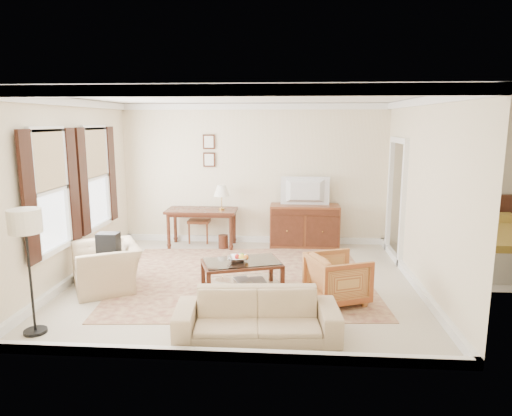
# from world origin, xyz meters

# --- Properties ---
(room_shell) EXTENTS (5.51, 5.01, 2.91)m
(room_shell) POSITION_xyz_m (0.00, 0.00, 2.47)
(room_shell) COLOR beige
(room_shell) RESTS_ON ground
(annex_bedroom) EXTENTS (3.00, 2.70, 2.90)m
(annex_bedroom) POSITION_xyz_m (4.49, 1.15, 0.34)
(annex_bedroom) COLOR beige
(annex_bedroom) RESTS_ON ground
(window_front) EXTENTS (0.12, 1.56, 1.80)m
(window_front) POSITION_xyz_m (-2.70, -0.70, 1.55)
(window_front) COLOR #CCB284
(window_front) RESTS_ON room_shell
(window_rear) EXTENTS (0.12, 1.56, 1.80)m
(window_rear) POSITION_xyz_m (-2.70, 0.90, 1.55)
(window_rear) COLOR #CCB284
(window_rear) RESTS_ON room_shell
(doorway) EXTENTS (0.10, 1.12, 2.25)m
(doorway) POSITION_xyz_m (2.71, 1.50, 1.08)
(doorway) COLOR white
(doorway) RESTS_ON room_shell
(rug) EXTENTS (4.29, 3.76, 0.01)m
(rug) POSITION_xyz_m (0.01, 0.15, 0.01)
(rug) COLOR maroon
(rug) RESTS_ON room_shell
(writing_desk) EXTENTS (1.42, 0.71, 0.77)m
(writing_desk) POSITION_xyz_m (-1.03, 2.05, 0.66)
(writing_desk) COLOR #492215
(writing_desk) RESTS_ON room_shell
(desk_chair) EXTENTS (0.47, 0.47, 1.05)m
(desk_chair) POSITION_xyz_m (-1.15, 2.40, 0.53)
(desk_chair) COLOR brown
(desk_chair) RESTS_ON room_shell
(desk_lamp) EXTENTS (0.32, 0.32, 0.50)m
(desk_lamp) POSITION_xyz_m (-0.62, 2.05, 1.02)
(desk_lamp) COLOR silver
(desk_lamp) RESTS_ON writing_desk
(framed_prints) EXTENTS (0.25, 0.04, 0.68)m
(framed_prints) POSITION_xyz_m (-0.93, 2.47, 1.94)
(framed_prints) COLOR #492215
(framed_prints) RESTS_ON room_shell
(sideboard) EXTENTS (1.40, 0.54, 0.86)m
(sideboard) POSITION_xyz_m (1.06, 2.20, 0.43)
(sideboard) COLOR brown
(sideboard) RESTS_ON room_shell
(tv) EXTENTS (0.94, 0.54, 0.12)m
(tv) POSITION_xyz_m (1.06, 2.18, 1.33)
(tv) COLOR black
(tv) RESTS_ON sideboard
(coffee_table) EXTENTS (1.30, 1.00, 0.49)m
(coffee_table) POSITION_xyz_m (0.04, -0.46, 0.37)
(coffee_table) COLOR #492215
(coffee_table) RESTS_ON room_shell
(fruit_bowl) EXTENTS (0.42, 0.42, 0.10)m
(fruit_bowl) POSITION_xyz_m (-0.02, -0.48, 0.54)
(fruit_bowl) COLOR silver
(fruit_bowl) RESTS_ON coffee_table
(book_a) EXTENTS (0.27, 0.15, 0.38)m
(book_a) POSITION_xyz_m (-0.05, -0.48, 0.19)
(book_a) COLOR brown
(book_a) RESTS_ON coffee_table
(book_b) EXTENTS (0.27, 0.12, 0.38)m
(book_b) POSITION_xyz_m (0.18, -0.46, 0.18)
(book_b) COLOR brown
(book_b) RESTS_ON coffee_table
(striped_armchair) EXTENTS (0.92, 0.95, 0.76)m
(striped_armchair) POSITION_xyz_m (1.43, -0.75, 0.38)
(striped_armchair) COLOR brown
(striped_armchair) RESTS_ON room_shell
(club_armchair) EXTENTS (1.12, 1.26, 0.92)m
(club_armchair) POSITION_xyz_m (-2.04, -0.44, 0.46)
(club_armchair) COLOR tan
(club_armchair) RESTS_ON room_shell
(backpack) EXTENTS (0.33, 0.38, 0.40)m
(backpack) POSITION_xyz_m (-2.01, -0.41, 0.71)
(backpack) COLOR black
(backpack) RESTS_ON club_armchair
(sofa) EXTENTS (1.96, 0.71, 0.75)m
(sofa) POSITION_xyz_m (0.37, -1.93, 0.38)
(sofa) COLOR tan
(sofa) RESTS_ON room_shell
(floor_lamp) EXTENTS (0.38, 0.38, 1.54)m
(floor_lamp) POSITION_xyz_m (-2.34, -1.99, 1.28)
(floor_lamp) COLOR black
(floor_lamp) RESTS_ON room_shell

